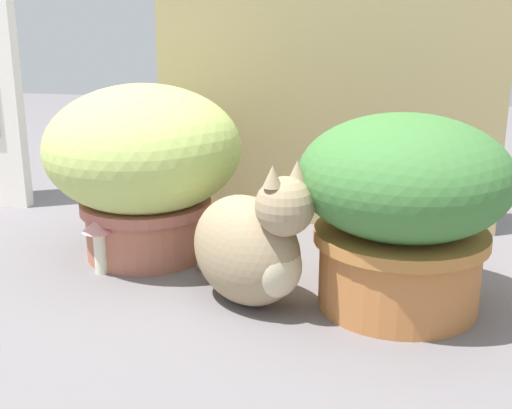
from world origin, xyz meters
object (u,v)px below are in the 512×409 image
object	(u,v)px
leafy_planter	(403,205)
grass_planter	(144,162)
mushroom_ornament_pink	(99,234)
cat	(252,247)

from	to	relation	value
leafy_planter	grass_planter	bearing A→B (deg)	163.90
mushroom_ornament_pink	grass_planter	bearing A→B (deg)	65.57
leafy_planter	mushroom_ornament_pink	size ratio (longest dim) A/B	3.16
grass_planter	leafy_planter	distance (m)	0.61
cat	mushroom_ornament_pink	world-z (taller)	cat
grass_planter	mushroom_ornament_pink	bearing A→B (deg)	-114.43
grass_planter	leafy_planter	world-z (taller)	grass_planter
grass_planter	mushroom_ornament_pink	xyz separation A→B (m)	(-0.06, -0.13, -0.13)
mushroom_ornament_pink	leafy_planter	bearing A→B (deg)	-3.34
grass_planter	leafy_planter	xyz separation A→B (m)	(0.59, -0.17, -0.02)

